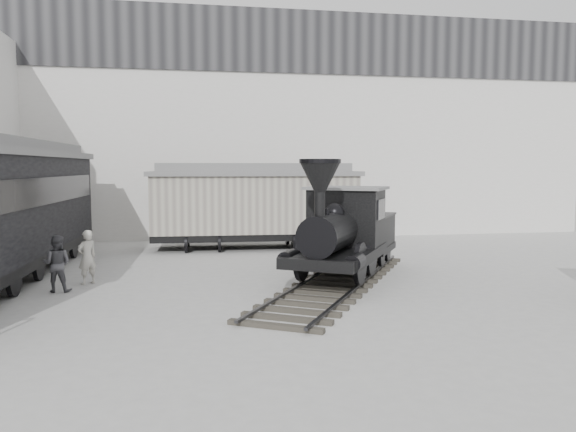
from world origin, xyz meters
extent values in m
plane|color=#9E9E9B|center=(0.00, 0.00, 0.00)|extent=(90.00, 90.00, 0.00)
cube|color=silver|center=(0.00, 15.00, 5.50)|extent=(34.00, 2.40, 11.00)
cube|color=#232326|center=(0.00, 13.75, 9.50)|extent=(34.00, 0.12, 3.00)
cube|color=#36322C|center=(0.70, 2.62, 0.09)|extent=(7.09, 9.91, 0.18)
cube|color=#2D2D30|center=(0.01, 3.03, 0.14)|extent=(5.26, 8.83, 0.07)
cube|color=#2D2D30|center=(1.38, 2.22, 0.14)|extent=(5.26, 8.83, 0.07)
cylinder|color=black|center=(-0.33, 2.58, 0.79)|extent=(0.73, 1.12, 1.22)
cylinder|color=black|center=(1.16, 1.70, 0.79)|extent=(0.73, 1.12, 1.22)
cylinder|color=black|center=(0.40, 3.83, 0.79)|extent=(0.73, 1.12, 1.22)
cylinder|color=black|center=(1.89, 2.95, 0.79)|extent=(0.73, 1.12, 1.22)
cube|color=black|center=(0.78, 2.76, 0.92)|extent=(3.94, 4.57, 0.31)
cylinder|color=black|center=(0.39, 2.10, 1.63)|extent=(2.25, 2.76, 1.11)
cylinder|color=black|center=(-0.12, 1.24, 2.50)|extent=(0.39, 0.39, 0.67)
cone|color=black|center=(-0.12, 1.24, 3.22)|extent=(1.46, 1.46, 0.78)
sphere|color=black|center=(0.61, 2.48, 2.16)|extent=(0.58, 0.58, 0.58)
cube|color=black|center=(1.29, 3.62, 1.94)|extent=(2.62, 2.39, 1.72)
cube|color=slate|center=(1.29, 3.62, 2.84)|extent=(2.93, 2.69, 0.09)
cube|color=black|center=(2.30, 5.34, 1.32)|extent=(2.85, 2.92, 1.00)
cylinder|color=black|center=(-2.99, 10.70, 0.38)|extent=(1.95, 0.84, 0.77)
cylinder|color=black|center=(1.42, 10.53, 0.38)|extent=(1.95, 0.84, 0.77)
cube|color=black|center=(-0.78, 10.61, 0.58)|extent=(8.73, 2.74, 0.29)
cube|color=gray|center=(-0.78, 10.61, 1.92)|extent=(8.73, 2.84, 2.40)
cube|color=slate|center=(-0.78, 10.61, 3.22)|extent=(9.03, 3.14, 0.19)
cube|color=slate|center=(-0.78, 10.61, 3.49)|extent=(8.30, 1.48, 0.35)
cylinder|color=black|center=(-9.20, 8.40, 0.46)|extent=(2.44, 1.02, 0.92)
cube|color=black|center=(-7.82, 4.41, 2.77)|extent=(0.55, 12.22, 0.82)
imported|color=beige|center=(-6.57, 4.05, 0.81)|extent=(0.70, 0.68, 1.63)
imported|color=#4B4B4F|center=(-7.22, 3.10, 0.80)|extent=(0.85, 0.70, 1.60)
camera|label=1|loc=(-3.52, -13.28, 3.49)|focal=35.00mm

